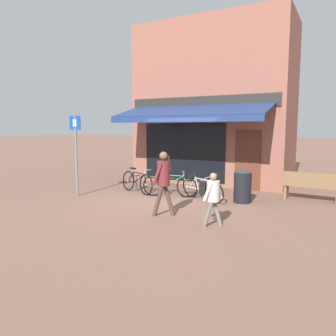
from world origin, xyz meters
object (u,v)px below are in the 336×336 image
pedestrian_adult (164,176)px  parking_sign (76,147)px  bicycle_green (170,185)px  litter_bin (243,186)px  bicycle_black (137,182)px  park_bench (311,186)px  bicycle_silver (202,189)px  pedestrian_child (212,193)px

pedestrian_adult → parking_sign: size_ratio=0.62×
bicycle_green → litter_bin: litter_bin is taller
bicycle_black → litter_bin: litter_bin is taller
bicycle_black → pedestrian_adult: 3.15m
litter_bin → parking_sign: (-4.94, -1.60, 1.09)m
bicycle_green → litter_bin: (2.28, 0.25, 0.13)m
bicycle_green → park_bench: bearing=3.9°
bicycle_silver → parking_sign: bearing=-137.6°
bicycle_silver → parking_sign: 4.18m
bicycle_silver → pedestrian_child: pedestrian_child is taller
bicycle_silver → pedestrian_adult: bearing=-71.1°
pedestrian_child → park_bench: size_ratio=0.75×
bicycle_green → pedestrian_adult: bearing=-81.4°
bicycle_silver → park_bench: bearing=50.3°
park_bench → pedestrian_adult: bearing=-127.3°
bicycle_black → parking_sign: bearing=-114.2°
bicycle_silver → pedestrian_adult: (-0.17, -2.08, 0.63)m
bicycle_green → parking_sign: size_ratio=0.68×
pedestrian_adult → pedestrian_child: pedestrian_adult is taller
bicycle_silver → parking_sign: size_ratio=0.63×
pedestrian_child → park_bench: 4.21m
pedestrian_child → park_bench: (1.70, 3.84, -0.28)m
bicycle_green → pedestrian_adult: (0.95, -2.13, 0.62)m
bicycle_black → bicycle_silver: 2.39m
litter_bin → parking_sign: 5.30m
bicycle_green → bicycle_black: bearing=164.2°
bicycle_green → park_bench: (4.03, 1.41, 0.09)m
bicycle_green → pedestrian_child: size_ratio=1.45×
pedestrian_adult → park_bench: size_ratio=0.99×
pedestrian_adult → park_bench: 4.72m
bicycle_black → parking_sign: (-1.39, -1.36, 1.22)m
pedestrian_adult → bicycle_silver: bearing=76.4°
pedestrian_child → parking_sign: parking_sign is taller
park_bench → pedestrian_child: bearing=-110.2°
parking_sign → park_bench: bearing=22.5°
bicycle_green → park_bench: 4.27m
park_bench → litter_bin: bearing=-142.7°
bicycle_silver → litter_bin: size_ratio=1.66×
pedestrian_child → bicycle_silver: bearing=114.0°
bicycle_green → litter_bin: bearing=-9.3°
bicycle_green → parking_sign: (-2.66, -1.35, 1.22)m
bicycle_black → pedestrian_child: (3.60, -2.44, 0.38)m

